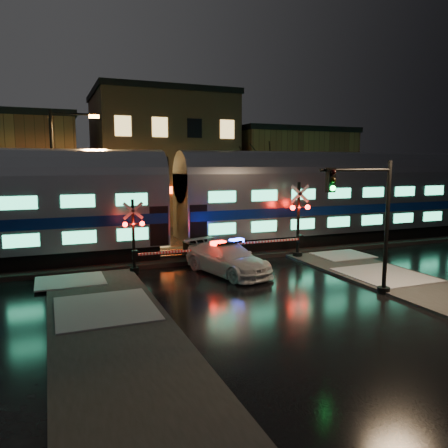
{
  "coord_description": "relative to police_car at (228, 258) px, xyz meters",
  "views": [
    {
      "loc": [
        -8.25,
        -18.96,
        5.39
      ],
      "look_at": [
        0.44,
        2.5,
        2.2
      ],
      "focal_mm": 35.0,
      "sensor_mm": 36.0,
      "label": 1
    }
  ],
  "objects": [
    {
      "name": "traffic_light",
      "position": [
        3.92,
        -5.59,
        2.17
      ],
      "size": [
        3.57,
        0.67,
        5.53
      ],
      "rotation": [
        0.0,
        0.0,
        0.14
      ],
      "color": "black",
      "rests_on": "ground"
    },
    {
      "name": "crossing_signal_right",
      "position": [
        4.82,
        1.81,
        1.04
      ],
      "size": [
        6.18,
        0.67,
        4.37
      ],
      "color": "black",
      "rests_on": "ground"
    },
    {
      "name": "sidewalk_left",
      "position": [
        -6.31,
        -6.5,
        -0.71
      ],
      "size": [
        4.0,
        20.0,
        0.12
      ],
      "primitive_type": "cube",
      "color": "#2D2D2D",
      "rests_on": "ground"
    },
    {
      "name": "crossing_signal_left",
      "position": [
        -3.88,
        1.8,
        0.74
      ],
      "size": [
        5.2,
        0.63,
        3.68
      ],
      "color": "black",
      "rests_on": "ground"
    },
    {
      "name": "ballast",
      "position": [
        0.19,
        4.5,
        -0.65
      ],
      "size": [
        90.0,
        4.2,
        0.24
      ],
      "primitive_type": "cube",
      "color": "black",
      "rests_on": "ground"
    },
    {
      "name": "building_right",
      "position": [
        15.19,
        21.5,
        3.48
      ],
      "size": [
        12.0,
        10.0,
        8.5
      ],
      "primitive_type": "cube",
      "color": "brown",
      "rests_on": "ground"
    },
    {
      "name": "streetlight",
      "position": [
        -7.4,
        8.5,
        4.16
      ],
      "size": [
        2.86,
        0.3,
        8.56
      ],
      "color": "black",
      "rests_on": "ground"
    },
    {
      "name": "police_car",
      "position": [
        0.0,
        0.0,
        0.0
      ],
      "size": [
        3.47,
        5.64,
        1.69
      ],
      "rotation": [
        0.0,
        0.0,
        0.27
      ],
      "color": "silver",
      "rests_on": "ground"
    },
    {
      "name": "train",
      "position": [
        -1.58,
        4.5,
        2.62
      ],
      "size": [
        51.0,
        3.12,
        5.92
      ],
      "color": "black",
      "rests_on": "ballast"
    },
    {
      "name": "ground",
      "position": [
        0.19,
        -0.5,
        -0.77
      ],
      "size": [
        120.0,
        120.0,
        0.0
      ],
      "primitive_type": "plane",
      "color": "black",
      "rests_on": "ground"
    },
    {
      "name": "building_mid",
      "position": [
        2.19,
        22.0,
        4.98
      ],
      "size": [
        12.0,
        11.0,
        11.5
      ],
      "primitive_type": "cube",
      "color": "brown",
      "rests_on": "ground"
    },
    {
      "name": "sidewalk_right",
      "position": [
        6.69,
        -6.5,
        -0.71
      ],
      "size": [
        4.0,
        20.0,
        0.12
      ],
      "primitive_type": "cube",
      "color": "#2D2D2D",
      "rests_on": "ground"
    }
  ]
}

